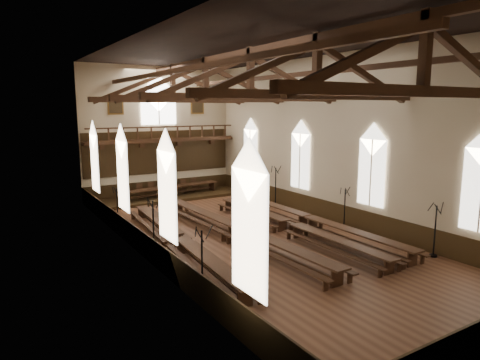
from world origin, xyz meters
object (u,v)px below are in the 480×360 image
(refectory_row_d, at_px, (308,219))
(refectory_row_c, at_px, (290,225))
(refectory_row_a, at_px, (180,239))
(candelabrum_left_near, at_px, (202,275))
(high_table, at_px, (172,188))
(dais, at_px, (172,197))
(candelabrum_left_far, at_px, (118,215))
(candelabrum_right_mid, at_px, (344,216))
(candelabrum_right_near, at_px, (434,241))
(refectory_row_b, at_px, (237,229))
(candelabrum_right_far, at_px, (275,194))
(candelabrum_left_mid, at_px, (154,239))

(refectory_row_d, bearing_deg, refectory_row_c, -167.64)
(refectory_row_a, distance_m, candelabrum_left_near, 5.44)
(refectory_row_c, height_order, high_table, high_table)
(refectory_row_a, bearing_deg, refectory_row_d, -3.21)
(refectory_row_a, xyz_separation_m, candelabrum_left_near, (-1.41, -5.24, 0.27))
(dais, bearing_deg, candelabrum_left_far, -135.14)
(refectory_row_c, relative_size, candelabrum_right_mid, 5.89)
(candelabrum_right_near, bearing_deg, refectory_row_a, 143.62)
(refectory_row_d, xyz_separation_m, candelabrum_right_near, (1.89, -6.70, 0.22))
(refectory_row_a, bearing_deg, candelabrum_right_mid, -8.30)
(candelabrum_left_near, bearing_deg, refectory_row_b, 48.04)
(candelabrum_left_far, distance_m, candelabrum_right_mid, 13.16)
(candelabrum_right_far, bearing_deg, refectory_row_d, -108.37)
(refectory_row_a, distance_m, candelabrum_right_near, 12.04)
(refectory_row_a, xyz_separation_m, candelabrum_right_near, (9.69, -7.14, 0.24))
(candelabrum_left_far, bearing_deg, candelabrum_right_far, -1.98)
(refectory_row_c, height_order, candelabrum_right_near, candelabrum_right_near)
(refectory_row_a, relative_size, dais, 1.27)
(candelabrum_left_near, height_order, candelabrum_left_far, candelabrum_left_near)
(dais, height_order, candelabrum_left_mid, candelabrum_left_mid)
(dais, distance_m, candelabrum_right_near, 19.35)
(refectory_row_a, xyz_separation_m, refectory_row_d, (7.80, -0.44, 0.02))
(candelabrum_right_near, relative_size, candelabrum_right_far, 0.90)
(dais, bearing_deg, candelabrum_right_near, -74.24)
(high_table, relative_size, candelabrum_left_mid, 2.80)
(refectory_row_a, bearing_deg, candelabrum_left_mid, -168.90)
(candelabrum_right_mid, bearing_deg, high_table, 112.18)
(refectory_row_d, xyz_separation_m, candelabrum_right_far, (1.89, 5.70, 0.31))
(refectory_row_b, xyz_separation_m, candelabrum_right_mid, (6.51, -1.27, 0.14))
(refectory_row_b, xyz_separation_m, dais, (1.26, 11.61, -0.49))
(candelabrum_right_far, bearing_deg, refectory_row_b, -140.31)
(high_table, bearing_deg, candelabrum_right_mid, -67.82)
(refectory_row_d, bearing_deg, high_table, 105.75)
(refectory_row_d, bearing_deg, refectory_row_a, 176.79)
(candelabrum_left_near, distance_m, candelabrum_left_mid, 4.97)
(refectory_row_d, distance_m, high_table, 12.37)
(refectory_row_c, relative_size, candelabrum_right_far, 4.89)
(high_table, distance_m, candelabrum_right_near, 19.34)
(dais, bearing_deg, candelabrum_right_mid, -67.82)
(refectory_row_d, height_order, candelabrum_right_far, candelabrum_right_far)
(refectory_row_c, xyz_separation_m, candelabrum_right_far, (3.47, 6.05, 0.35))
(candelabrum_left_mid, relative_size, candelabrum_left_far, 1.17)
(candelabrum_right_far, bearing_deg, candelabrum_left_far, 178.02)
(refectory_row_d, relative_size, candelabrum_right_near, 5.66)
(candelabrum_right_near, bearing_deg, refectory_row_c, 118.59)
(candelabrum_left_near, bearing_deg, refectory_row_a, 74.96)
(candelabrum_left_near, xyz_separation_m, candelabrum_right_far, (11.10, 10.51, 0.06))
(high_table, bearing_deg, dais, 0.00)
(high_table, bearing_deg, refectory_row_c, -81.71)
(candelabrum_left_far, xyz_separation_m, candelabrum_right_far, (11.10, -0.38, 0.14))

